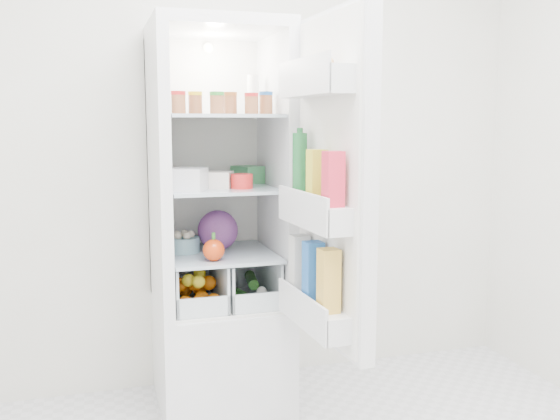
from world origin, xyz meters
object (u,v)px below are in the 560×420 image
object	(u,v)px
refrigerator	(218,267)
mushroom_bowl	(183,245)
fridge_door	(328,189)
red_cabbage	(218,230)

from	to	relation	value
refrigerator	mushroom_bowl	distance (m)	0.20
mushroom_bowl	fridge_door	size ratio (longest dim) A/B	0.12
red_cabbage	fridge_door	world-z (taller)	fridge_door
fridge_door	refrigerator	bearing A→B (deg)	23.69
fridge_door	mushroom_bowl	bearing A→B (deg)	34.61
refrigerator	mushroom_bowl	world-z (taller)	refrigerator
mushroom_bowl	red_cabbage	bearing A→B (deg)	1.32
mushroom_bowl	fridge_door	bearing A→B (deg)	-52.85
red_cabbage	fridge_door	xyz separation A→B (m)	(0.31, -0.64, 0.25)
mushroom_bowl	fridge_door	distance (m)	0.85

